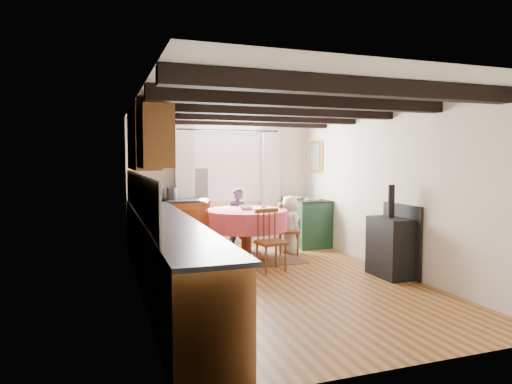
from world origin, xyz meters
name	(u,v)px	position (x,y,z in m)	size (l,w,h in m)	color
floor	(275,279)	(0.00, 0.00, 0.00)	(3.60, 5.50, 0.00)	#A86733
ceiling	(276,103)	(0.00, 0.00, 2.40)	(3.60, 5.50, 0.00)	white
wall_back	(223,182)	(0.00, 2.75, 1.20)	(3.60, 0.00, 2.40)	silver
wall_front	(407,218)	(0.00, -2.75, 1.20)	(3.60, 0.00, 2.40)	silver
wall_left	(139,196)	(-1.80, 0.00, 1.20)	(0.00, 5.50, 2.40)	silver
wall_right	(388,189)	(1.80, 0.00, 1.20)	(0.00, 5.50, 2.40)	silver
beam_a	(357,87)	(0.00, -2.00, 2.31)	(3.60, 0.16, 0.16)	black
beam_b	(309,100)	(0.00, -1.00, 2.31)	(3.60, 0.16, 0.16)	black
beam_c	(276,110)	(0.00, 0.00, 2.31)	(3.60, 0.16, 0.16)	black
beam_d	(252,116)	(0.00, 1.00, 2.31)	(3.60, 0.16, 0.16)	black
beam_e	(234,121)	(0.00, 2.00, 2.31)	(3.60, 0.16, 0.16)	black
splash_left	(138,194)	(-1.78, 0.30, 1.20)	(0.02, 4.50, 0.55)	beige
splash_back	(171,183)	(-1.00, 2.73, 1.20)	(1.40, 0.02, 0.55)	beige
base_cabinet_left	(164,256)	(-1.50, 0.00, 0.44)	(0.60, 5.30, 0.88)	brown
base_cabinet_back	(171,226)	(-1.05, 2.45, 0.44)	(1.30, 0.60, 0.88)	brown
worktop_left	(165,219)	(-1.48, 0.00, 0.90)	(0.64, 5.30, 0.04)	black
worktop_back	(171,201)	(-1.05, 2.43, 0.90)	(1.30, 0.64, 0.04)	black
wall_cabinet_glass	(143,139)	(-1.63, 1.20, 1.95)	(0.34, 1.80, 0.90)	brown
wall_cabinet_solid	(155,138)	(-1.63, -0.30, 1.90)	(0.34, 0.90, 0.70)	brown
window_frame	(228,162)	(0.10, 2.73, 1.60)	(1.34, 0.03, 1.54)	white
window_pane	(228,162)	(0.10, 2.74, 1.60)	(1.20, 0.01, 1.40)	white
curtain_left	(185,189)	(-0.75, 2.65, 1.10)	(0.35, 0.10, 2.10)	silver
curtain_right	(270,187)	(0.95, 2.65, 1.10)	(0.35, 0.10, 2.10)	silver
curtain_rod	(229,130)	(0.10, 2.65, 2.20)	(0.03, 0.03, 2.00)	black
wall_picture	(316,157)	(1.77, 2.30, 1.70)	(0.04, 0.50, 0.60)	gold
wall_plate	(274,157)	(1.05, 2.72, 1.70)	(0.30, 0.30, 0.02)	silver
rug	(246,258)	(0.02, 1.35, 0.01)	(1.71, 1.33, 0.01)	brown
dining_table	(246,234)	(0.02, 1.35, 0.41)	(1.36, 1.36, 0.82)	#EA5356
chair_near	(271,240)	(0.12, 0.46, 0.46)	(0.39, 0.41, 0.92)	brown
chair_left	(194,232)	(-0.85, 1.36, 0.49)	(0.42, 0.44, 0.98)	brown
chair_right	(289,229)	(0.82, 1.44, 0.45)	(0.38, 0.40, 0.89)	brown
aga_range	(306,222)	(1.47, 2.09, 0.45)	(0.63, 0.98, 0.90)	#143321
cast_iron_stove	(391,231)	(1.58, -0.39, 0.65)	(0.39, 0.65, 1.30)	black
child_far	(237,219)	(0.07, 2.03, 0.57)	(0.41, 0.27, 1.13)	#2C2A3E
child_right	(290,225)	(0.87, 1.51, 0.51)	(0.49, 0.32, 1.01)	silver
bowl_a	(247,207)	(0.05, 1.43, 0.85)	(0.24, 0.24, 0.06)	silver
bowl_b	(248,208)	(0.04, 1.34, 0.85)	(0.19, 0.19, 0.06)	silver
cup	(264,208)	(0.27, 1.18, 0.86)	(0.09, 0.09, 0.09)	silver
canister_tall	(160,193)	(-1.24, 2.46, 1.05)	(0.15, 0.15, 0.26)	#262628
canister_wide	(172,194)	(-1.02, 2.47, 1.03)	(0.19, 0.19, 0.22)	#262628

